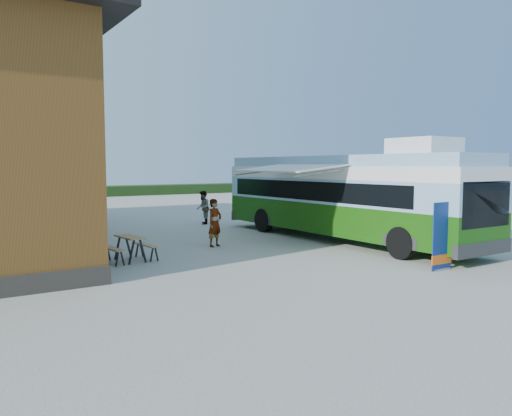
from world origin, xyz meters
TOP-DOWN VIEW (x-y plane):
  - ground at (0.00, 0.00)m, footprint 100.00×100.00m
  - hedge at (8.00, 38.00)m, footprint 40.00×3.00m
  - bus at (3.86, 2.45)m, footprint 2.82×13.06m
  - awning at (1.79, 2.81)m, footprint 2.91×4.76m
  - banner at (2.26, -3.60)m, footprint 0.88×0.18m
  - picnic_table at (-4.99, 2.74)m, footprint 1.55×1.41m
  - person_a at (-1.29, 3.84)m, footprint 0.77×0.64m
  - person_b at (1.67, 10.61)m, footprint 1.00×1.07m
  - slurry_tanker at (-5.28, 20.89)m, footprint 2.09×6.42m

SIDE VIEW (x-z plane):
  - ground at x=0.00m, z-range 0.00..0.00m
  - hedge at x=8.00m, z-range 0.00..1.00m
  - picnic_table at x=-4.99m, z-range 0.20..1.01m
  - banner at x=2.26m, z-range -0.18..1.83m
  - person_b at x=1.67m, z-range 0.00..1.76m
  - person_a at x=-1.29m, z-range 0.00..1.83m
  - slurry_tanker at x=-5.28m, z-range 0.18..2.55m
  - bus at x=3.86m, z-range -0.09..3.92m
  - awning at x=1.79m, z-range 2.65..3.19m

